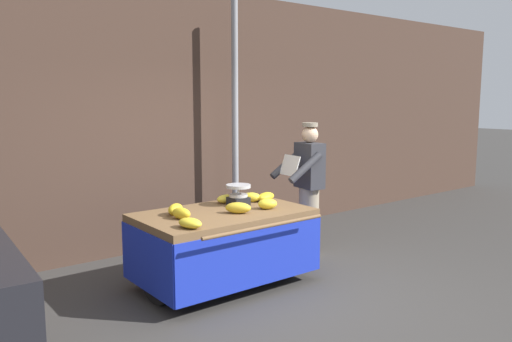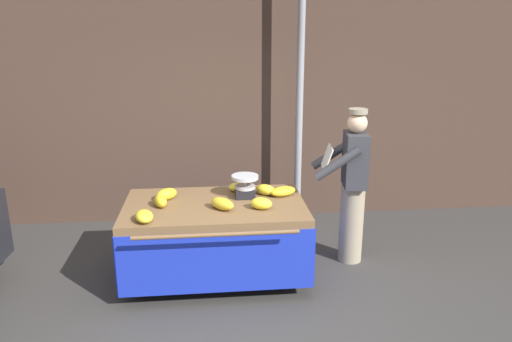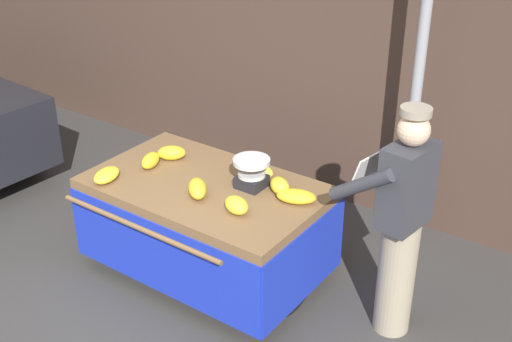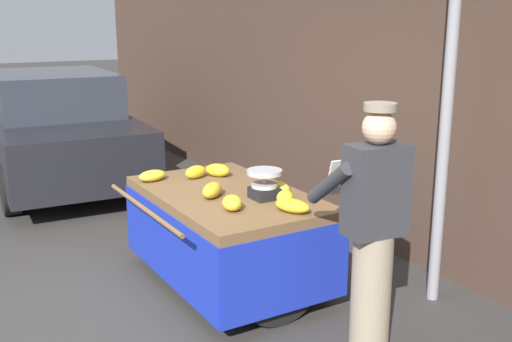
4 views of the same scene
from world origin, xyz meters
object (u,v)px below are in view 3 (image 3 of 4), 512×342
(banana_cart, at_px, (206,208))
(banana_bunch_2, at_px, (151,160))
(street_pole, at_px, (420,60))
(banana_bunch_3, at_px, (296,196))
(banana_bunch_4, at_px, (260,171))
(weighing_scale, at_px, (252,173))
(banana_bunch_6, at_px, (197,188))
(banana_bunch_5, at_px, (280,186))
(vendor_person, at_px, (400,223))
(banana_bunch_0, at_px, (107,175))
(banana_bunch_1, at_px, (172,153))
(banana_bunch_7, at_px, (236,205))

(banana_cart, xyz_separation_m, banana_bunch_2, (-0.53, -0.03, 0.27))
(street_pole, relative_size, banana_bunch_2, 15.10)
(banana_bunch_3, xyz_separation_m, banana_bunch_4, (-0.44, 0.18, 0.00))
(weighing_scale, height_order, banana_bunch_6, weighing_scale)
(banana_bunch_3, height_order, banana_bunch_4, same)
(banana_bunch_5, bearing_deg, banana_bunch_6, -140.46)
(banana_bunch_4, height_order, vendor_person, vendor_person)
(banana_bunch_0, bearing_deg, banana_bunch_4, 38.68)
(banana_bunch_1, distance_m, banana_bunch_7, 1.00)
(weighing_scale, bearing_deg, banana_bunch_3, -0.63)
(banana_bunch_3, height_order, banana_bunch_6, banana_bunch_6)
(weighing_scale, xyz_separation_m, banana_bunch_2, (-0.85, -0.20, -0.06))
(banana_bunch_1, xyz_separation_m, banana_bunch_5, (1.03, 0.05, -0.00))
(street_pole, distance_m, banana_bunch_1, 2.09)
(street_pole, relative_size, banana_bunch_4, 14.12)
(vendor_person, bearing_deg, street_pole, 110.76)
(street_pole, relative_size, banana_cart, 1.81)
(weighing_scale, xyz_separation_m, banana_bunch_1, (-0.81, 0.00, -0.06))
(banana_cart, xyz_separation_m, banana_bunch_7, (0.45, -0.20, 0.27))
(banana_bunch_7, bearing_deg, banana_bunch_4, 107.82)
(banana_bunch_0, height_order, banana_bunch_7, banana_bunch_7)
(banana_bunch_2, relative_size, banana_bunch_7, 1.03)
(street_pole, bearing_deg, banana_bunch_4, -130.48)
(banana_bunch_0, bearing_deg, weighing_scale, 30.19)
(banana_bunch_4, relative_size, banana_bunch_6, 0.86)
(banana_bunch_4, xyz_separation_m, banana_bunch_7, (0.17, -0.54, 0.01))
(banana_bunch_5, height_order, banana_bunch_6, banana_bunch_6)
(vendor_person, bearing_deg, banana_bunch_5, -178.01)
(banana_bunch_1, height_order, banana_bunch_2, banana_bunch_1)
(banana_bunch_4, bearing_deg, banana_bunch_7, -72.18)
(street_pole, distance_m, banana_cart, 1.99)
(banana_bunch_5, xyz_separation_m, vendor_person, (0.95, 0.03, -0.00))
(banana_bunch_3, bearing_deg, banana_bunch_7, -126.95)
(vendor_person, bearing_deg, banana_bunch_3, -173.48)
(banana_bunch_4, bearing_deg, vendor_person, -4.37)
(vendor_person, bearing_deg, banana_bunch_2, -172.07)
(weighing_scale, distance_m, banana_bunch_2, 0.88)
(weighing_scale, relative_size, banana_bunch_0, 1.07)
(street_pole, bearing_deg, banana_bunch_7, -113.25)
(banana_cart, relative_size, weighing_scale, 6.56)
(street_pole, height_order, banana_bunch_1, street_pole)
(banana_cart, height_order, banana_bunch_3, banana_bunch_3)
(banana_bunch_0, relative_size, banana_bunch_3, 0.90)
(banana_bunch_0, bearing_deg, banana_bunch_7, 10.31)
(vendor_person, bearing_deg, banana_bunch_0, -163.17)
(banana_bunch_0, xyz_separation_m, banana_bunch_3, (1.37, 0.56, 0.00))
(banana_bunch_5, bearing_deg, weighing_scale, -167.06)
(banana_bunch_3, bearing_deg, vendor_person, 6.52)
(banana_bunch_1, bearing_deg, banana_bunch_7, -21.29)
(banana_bunch_2, bearing_deg, vendor_person, 7.93)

